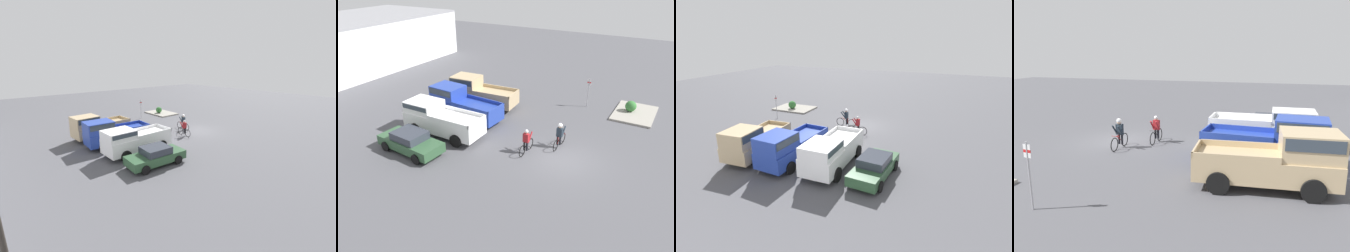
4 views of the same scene
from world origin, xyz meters
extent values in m
plane|color=#4C4C51|center=(0.00, 0.00, 0.00)|extent=(80.00, 80.00, 0.00)
cube|color=#2D5133|center=(-3.79, 8.49, 0.57)|extent=(2.04, 4.35, 0.60)
cube|color=#2D333D|center=(-3.79, 8.49, 1.12)|extent=(1.70, 2.02, 0.49)
cylinder|color=black|center=(-4.56, 9.90, 0.32)|extent=(0.23, 0.65, 0.64)
cylinder|color=black|center=(-2.83, 9.78, 0.32)|extent=(0.23, 0.65, 0.64)
cylinder|color=black|center=(-4.76, 7.20, 0.32)|extent=(0.23, 0.65, 0.64)
cylinder|color=black|center=(-3.03, 7.07, 0.32)|extent=(0.23, 0.65, 0.64)
cube|color=white|center=(-0.99, 8.13, 0.93)|extent=(2.08, 5.54, 1.07)
cube|color=white|center=(-1.01, 9.78, 1.82)|extent=(1.88, 2.22, 0.71)
cube|color=#333D47|center=(-1.01, 9.78, 1.97)|extent=(1.94, 2.05, 0.31)
cube|color=white|center=(-1.96, 7.02, 1.59)|extent=(0.11, 3.31, 0.25)
cube|color=white|center=(-0.01, 7.03, 1.59)|extent=(0.11, 3.31, 0.25)
cube|color=white|center=(-0.97, 5.41, 1.59)|extent=(2.03, 0.10, 0.25)
cylinder|color=black|center=(-2.02, 9.83, 0.43)|extent=(0.23, 0.87, 0.87)
cylinder|color=black|center=(0.01, 9.85, 0.43)|extent=(0.23, 0.87, 0.87)
cylinder|color=black|center=(-1.99, 6.41, 0.43)|extent=(0.23, 0.87, 0.87)
cylinder|color=black|center=(0.03, 6.42, 0.43)|extent=(0.23, 0.87, 0.87)
cube|color=#233D9E|center=(1.81, 8.36, 0.84)|extent=(2.29, 5.70, 0.97)
cube|color=#233D9E|center=(1.91, 10.04, 1.82)|extent=(1.93, 2.34, 0.99)
cube|color=#333D47|center=(1.91, 10.04, 2.04)|extent=(1.98, 2.17, 0.44)
cube|color=#233D9E|center=(0.80, 7.30, 1.45)|extent=(0.28, 3.36, 0.25)
cube|color=#233D9E|center=(2.68, 7.19, 1.45)|extent=(0.28, 3.36, 0.25)
cube|color=#233D9E|center=(1.64, 5.61, 1.45)|extent=(1.96, 0.20, 0.25)
cylinder|color=black|center=(0.93, 10.15, 0.40)|extent=(0.27, 0.80, 0.79)
cylinder|color=black|center=(2.89, 10.04, 0.40)|extent=(0.27, 0.80, 0.79)
cylinder|color=black|center=(0.72, 6.69, 0.40)|extent=(0.27, 0.80, 0.79)
cylinder|color=black|center=(2.68, 6.57, 0.40)|extent=(0.27, 0.80, 0.79)
cube|color=tan|center=(4.61, 8.58, 0.86)|extent=(2.38, 5.54, 0.92)
cube|color=tan|center=(4.49, 10.20, 1.82)|extent=(1.98, 2.29, 1.01)
cube|color=#333D47|center=(4.49, 10.20, 2.05)|extent=(2.03, 2.12, 0.45)
cube|color=tan|center=(3.73, 7.43, 1.44)|extent=(0.32, 3.24, 0.25)
cube|color=tan|center=(5.64, 7.57, 1.44)|extent=(0.32, 3.24, 0.25)
cube|color=tan|center=(4.80, 5.92, 1.44)|extent=(1.99, 0.23, 0.25)
cylinder|color=black|center=(3.49, 10.18, 0.44)|extent=(0.28, 0.89, 0.88)
cylinder|color=black|center=(5.47, 10.33, 0.44)|extent=(0.28, 0.89, 0.88)
cylinder|color=black|center=(3.74, 6.84, 0.44)|extent=(0.28, 0.89, 0.88)
cylinder|color=black|center=(5.72, 6.98, 0.44)|extent=(0.28, 0.89, 0.88)
torus|color=black|center=(1.90, 0.70, 0.36)|extent=(0.76, 0.08, 0.76)
torus|color=black|center=(0.77, 0.74, 0.36)|extent=(0.76, 0.08, 0.76)
cylinder|color=maroon|center=(1.33, 0.72, 0.54)|extent=(0.59, 0.06, 0.40)
cylinder|color=maroon|center=(1.33, 0.72, 0.75)|extent=(0.62, 0.06, 0.04)
cylinder|color=maroon|center=(1.14, 0.73, 0.54)|extent=(0.04, 0.04, 0.37)
cylinder|color=maroon|center=(1.76, 0.70, 0.78)|extent=(0.04, 0.46, 0.02)
cylinder|color=black|center=(1.22, 0.81, 0.50)|extent=(0.12, 0.12, 0.57)
cylinder|color=black|center=(1.22, 0.63, 0.50)|extent=(0.12, 0.12, 0.57)
cube|color=#1E2833|center=(1.28, 0.72, 1.06)|extent=(0.25, 0.37, 0.57)
cylinder|color=#1E2833|center=(1.51, 0.88, 1.06)|extent=(0.55, 0.11, 0.62)
cylinder|color=#1E2833|center=(1.50, 0.54, 1.06)|extent=(0.55, 0.11, 0.62)
sphere|color=tan|center=(1.31, 0.72, 1.47)|extent=(0.25, 0.25, 0.25)
sphere|color=silver|center=(1.31, 0.72, 1.54)|extent=(0.28, 0.28, 0.28)
torus|color=black|center=(0.17, 2.21, 0.35)|extent=(0.76, 0.08, 0.75)
torus|color=black|center=(-0.87, 2.24, 0.35)|extent=(0.76, 0.08, 0.75)
cylinder|color=black|center=(-0.35, 2.23, 0.54)|extent=(0.54, 0.05, 0.40)
cylinder|color=black|center=(-0.35, 2.23, 0.75)|extent=(0.57, 0.06, 0.04)
cylinder|color=black|center=(-0.53, 2.23, 0.54)|extent=(0.04, 0.04, 0.37)
cylinder|color=black|center=(0.04, 2.21, 0.77)|extent=(0.04, 0.46, 0.02)
cylinder|color=black|center=(-0.45, 2.32, 0.49)|extent=(0.12, 0.12, 0.56)
cylinder|color=black|center=(-0.45, 2.14, 0.49)|extent=(0.12, 0.12, 0.56)
cube|color=maroon|center=(-0.40, 2.23, 1.05)|extent=(0.25, 0.37, 0.56)
cylinder|color=maroon|center=(-0.18, 2.39, 1.05)|extent=(0.52, 0.11, 0.61)
cylinder|color=maroon|center=(-0.20, 2.05, 1.05)|extent=(0.52, 0.11, 0.61)
sphere|color=tan|center=(-0.37, 2.23, 1.43)|extent=(0.20, 0.20, 0.20)
sphere|color=silver|center=(-0.37, 2.23, 1.48)|extent=(0.22, 0.22, 0.22)
cylinder|color=#9E9EA3|center=(8.68, 1.21, 1.19)|extent=(0.06, 0.06, 2.39)
cube|color=white|center=(8.68, 1.21, 2.06)|extent=(0.05, 0.30, 0.45)
cube|color=red|center=(8.68, 1.21, 2.06)|extent=(0.05, 0.30, 0.10)
cube|color=gray|center=(9.03, -2.50, 0.07)|extent=(4.22, 2.95, 0.15)
sphere|color=#337033|center=(9.11, -2.13, 0.57)|extent=(0.84, 0.84, 0.84)
camera|label=1|loc=(-15.45, 17.46, 6.97)|focal=24.00mm
camera|label=2|loc=(-16.16, -5.43, 10.50)|focal=35.00mm
camera|label=3|loc=(-7.61, 21.75, 7.90)|focal=28.00mm
camera|label=4|loc=(17.00, 8.92, 5.22)|focal=35.00mm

